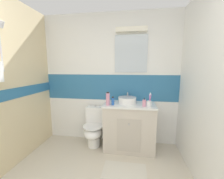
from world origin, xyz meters
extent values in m
cube|color=white|center=(0.00, 2.45, 0.42)|extent=(3.20, 0.10, 0.85)
cube|color=teal|center=(0.00, 2.45, 1.10)|extent=(3.20, 0.10, 0.50)
cube|color=white|center=(0.00, 2.45, 1.93)|extent=(3.20, 0.10, 1.15)
cube|color=silver|center=(0.40, 2.39, 1.74)|extent=(0.60, 0.02, 0.68)
cube|color=white|center=(0.40, 2.35, 2.16)|extent=(0.56, 0.10, 0.08)
cylinder|color=silver|center=(-1.27, 1.35, 1.74)|extent=(0.02, 0.02, 0.60)
cylinder|color=silver|center=(-1.23, 1.35, 2.04)|extent=(0.10, 0.07, 0.11)
cube|color=beige|center=(0.40, 2.15, 0.41)|extent=(0.89, 0.50, 0.82)
cube|color=white|center=(0.40, 2.14, 0.83)|extent=(0.91, 0.52, 0.03)
cube|color=#B6AD9F|center=(0.40, 1.90, 0.37)|extent=(0.40, 0.01, 0.57)
cylinder|color=silver|center=(0.40, 1.88, 0.57)|extent=(0.02, 0.02, 0.03)
cylinder|color=white|center=(0.36, 2.18, 0.91)|extent=(0.32, 0.32, 0.11)
cylinder|color=#B3B3B8|center=(0.36, 2.18, 0.96)|extent=(0.27, 0.27, 0.01)
cylinder|color=silver|center=(0.36, 2.37, 0.93)|extent=(0.03, 0.03, 0.17)
cylinder|color=silver|center=(0.36, 2.28, 1.02)|extent=(0.02, 0.15, 0.02)
cylinder|color=white|center=(-0.26, 2.12, 0.09)|extent=(0.24, 0.24, 0.18)
ellipsoid|color=white|center=(-0.26, 2.08, 0.29)|extent=(0.34, 0.42, 0.22)
cylinder|color=white|center=(-0.26, 2.08, 0.41)|extent=(0.37, 0.37, 0.02)
cube|color=white|center=(-0.26, 2.29, 0.56)|extent=(0.36, 0.17, 0.33)
cylinder|color=silver|center=(-0.26, 2.29, 0.73)|extent=(0.04, 0.04, 0.02)
cylinder|color=white|center=(0.72, 2.00, 0.90)|extent=(0.08, 0.08, 0.10)
cylinder|color=#D872BF|center=(0.74, 2.01, 0.97)|extent=(0.03, 0.02, 0.19)
cube|color=white|center=(0.74, 2.01, 1.07)|extent=(0.02, 0.02, 0.03)
cylinder|color=#D872BF|center=(0.73, 2.00, 0.97)|extent=(0.04, 0.02, 0.18)
cube|color=white|center=(0.73, 2.00, 1.06)|extent=(0.02, 0.02, 0.03)
cylinder|color=#D872BF|center=(0.73, 1.99, 0.97)|extent=(0.02, 0.04, 0.18)
cube|color=white|center=(0.73, 1.99, 1.06)|extent=(0.01, 0.02, 0.03)
cylinder|color=pink|center=(0.64, 2.01, 0.91)|extent=(0.06, 0.06, 0.11)
cylinder|color=#262626|center=(0.64, 2.01, 0.98)|extent=(0.01, 0.01, 0.04)
cylinder|color=#262626|center=(0.64, 2.00, 1.00)|extent=(0.01, 0.02, 0.01)
cylinder|color=#2659B2|center=(0.12, 2.02, 0.91)|extent=(0.05, 0.05, 0.13)
cylinder|color=black|center=(0.12, 2.02, 0.99)|extent=(0.04, 0.04, 0.02)
cylinder|color=pink|center=(0.03, 1.99, 0.95)|extent=(0.06, 0.06, 0.21)
cylinder|color=black|center=(0.03, 1.99, 1.07)|extent=(0.04, 0.04, 0.02)
cube|color=beige|center=(0.36, 1.53, 0.01)|extent=(0.63, 0.38, 0.01)
camera|label=1|loc=(0.46, -0.30, 1.49)|focal=22.52mm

